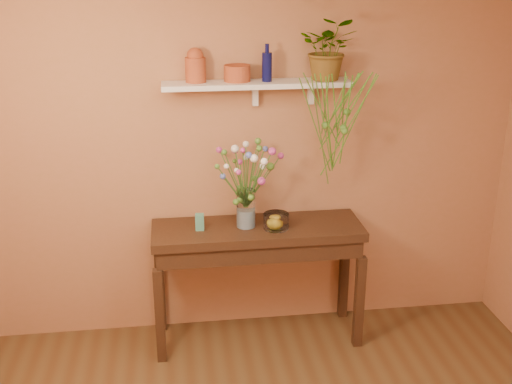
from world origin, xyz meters
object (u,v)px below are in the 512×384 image
at_px(sideboard, 258,243).
at_px(glass_bowl, 276,222).
at_px(spider_plant, 329,49).
at_px(glass_vase, 246,211).
at_px(bouquet, 249,167).
at_px(blue_bottle, 267,66).
at_px(terracotta_jug, 195,66).

xyz_separation_m(sideboard, glass_bowl, (0.13, -0.05, 0.18)).
bearing_deg(spider_plant, glass_bowl, -154.49).
bearing_deg(glass_vase, bouquet, -30.94).
bearing_deg(sideboard, blue_bottle, 57.87).
bearing_deg(glass_bowl, spider_plant, 25.51).
height_order(sideboard, blue_bottle, blue_bottle).
bearing_deg(glass_bowl, terracotta_jug, 157.60).
distance_m(glass_vase, bouquet, 0.33).
relative_size(sideboard, blue_bottle, 5.97).
height_order(spider_plant, bouquet, spider_plant).
xyz_separation_m(blue_bottle, spider_plant, (0.43, -0.00, 0.11)).
xyz_separation_m(sideboard, glass_vase, (-0.08, 0.01, 0.25)).
bearing_deg(terracotta_jug, glass_vase, -26.22).
bearing_deg(spider_plant, terracotta_jug, 177.80).
height_order(terracotta_jug, glass_vase, terracotta_jug).
height_order(spider_plant, glass_bowl, spider_plant).
bearing_deg(glass_vase, glass_bowl, -16.17).
relative_size(terracotta_jug, glass_vase, 0.84).
bearing_deg(terracotta_jug, glass_bowl, -22.40).
bearing_deg(bouquet, glass_vase, 149.06).
bearing_deg(bouquet, glass_bowl, -14.39).
distance_m(blue_bottle, glass_bowl, 1.09).
xyz_separation_m(terracotta_jug, glass_bowl, (0.53, -0.22, -1.08)).
bearing_deg(glass_vase, blue_bottle, 36.97).
height_order(terracotta_jug, glass_bowl, terracotta_jug).
bearing_deg(blue_bottle, glass_bowl, -76.55).
distance_m(sideboard, blue_bottle, 1.26).
bearing_deg(spider_plant, blue_bottle, 179.71).
distance_m(blue_bottle, bouquet, 0.70).
height_order(blue_bottle, spider_plant, spider_plant).
relative_size(glass_vase, glass_bowl, 1.52).
bearing_deg(glass_bowl, bouquet, 165.61).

